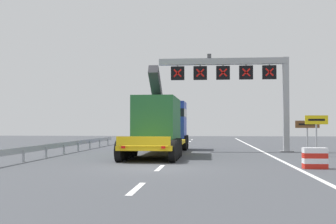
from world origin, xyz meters
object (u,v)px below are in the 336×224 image
(exit_sign_yellow, at_px, (316,126))
(tourist_info_sign_brown, at_px, (307,128))
(crash_barrier_striped, at_px, (315,158))
(overhead_lane_gantry, at_px, (240,77))
(heavy_haul_truck_yellow, at_px, (162,123))

(exit_sign_yellow, bearing_deg, tourist_info_sign_brown, 88.76)
(exit_sign_yellow, height_order, crash_barrier_striped, exit_sign_yellow)
(tourist_info_sign_brown, distance_m, crash_barrier_striped, 10.59)
(exit_sign_yellow, bearing_deg, overhead_lane_gantry, 134.51)
(overhead_lane_gantry, xyz_separation_m, tourist_info_sign_brown, (4.27, -1.59, -3.62))
(tourist_info_sign_brown, bearing_deg, overhead_lane_gantry, 159.55)
(overhead_lane_gantry, xyz_separation_m, crash_barrier_striped, (2.30, -11.93, -4.83))
(heavy_haul_truck_yellow, distance_m, tourist_info_sign_brown, 9.62)
(overhead_lane_gantry, distance_m, tourist_info_sign_brown, 5.82)
(overhead_lane_gantry, xyz_separation_m, heavy_haul_truck_yellow, (-5.33, -2.05, -3.29))
(overhead_lane_gantry, distance_m, heavy_haul_truck_yellow, 6.59)
(overhead_lane_gantry, height_order, heavy_haul_truck_yellow, overhead_lane_gantry)
(exit_sign_yellow, distance_m, tourist_info_sign_brown, 2.70)
(heavy_haul_truck_yellow, relative_size, tourist_info_sign_brown, 6.49)
(exit_sign_yellow, distance_m, crash_barrier_striped, 8.00)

